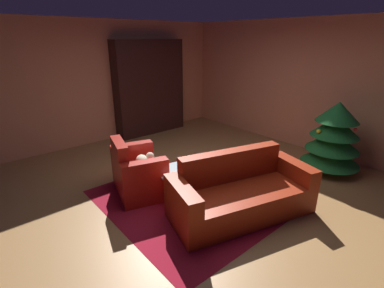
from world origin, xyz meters
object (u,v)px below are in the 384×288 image
couch_red (240,194)px  bottle_on_table (198,163)px  coffee_table (185,174)px  decorated_tree (334,137)px  bookshelf_unit (155,89)px  book_stack_on_table (187,170)px  armchair_red (137,173)px

couch_red → bottle_on_table: couch_red is taller
coffee_table → decorated_tree: bearing=69.0°
bookshelf_unit → book_stack_on_table: size_ratio=10.00×
couch_red → bookshelf_unit: bearing=162.8°
coffee_table → book_stack_on_table: size_ratio=3.37×
armchair_red → decorated_tree: size_ratio=0.85×
bookshelf_unit → armchair_red: size_ratio=2.07×
coffee_table → bookshelf_unit: bearing=153.5°
bookshelf_unit → coffee_table: 3.44m
armchair_red → coffee_table: (0.60, 0.46, 0.08)m
book_stack_on_table → bottle_on_table: 0.21m
book_stack_on_table → bookshelf_unit: bearing=153.8°
book_stack_on_table → decorated_tree: bearing=70.3°
coffee_table → bottle_on_table: (0.08, 0.19, 0.14)m
couch_red → coffee_table: 0.87m
book_stack_on_table → decorated_tree: 2.75m
armchair_red → bottle_on_table: armchair_red is taller
bottle_on_table → coffee_table: bearing=-111.2°
couch_red → coffee_table: size_ratio=2.75×
bookshelf_unit → armchair_red: bookshelf_unit is taller
coffee_table → decorated_tree: size_ratio=0.59×
bookshelf_unit → book_stack_on_table: bookshelf_unit is taller
bookshelf_unit → decorated_tree: (4.00, 1.07, -0.45)m
armchair_red → decorated_tree: (1.58, 3.03, 0.32)m
book_stack_on_table → bottle_on_table: size_ratio=0.87×
couch_red → decorated_tree: (0.18, 2.25, 0.36)m
coffee_table → decorated_tree: (0.99, 2.57, 0.25)m
couch_red → decorated_tree: decorated_tree is taller
book_stack_on_table → bottle_on_table: bottle_on_table is taller
bookshelf_unit → couch_red: 4.07m
decorated_tree → armchair_red: bearing=-117.5°
book_stack_on_table → coffee_table: bearing=170.9°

